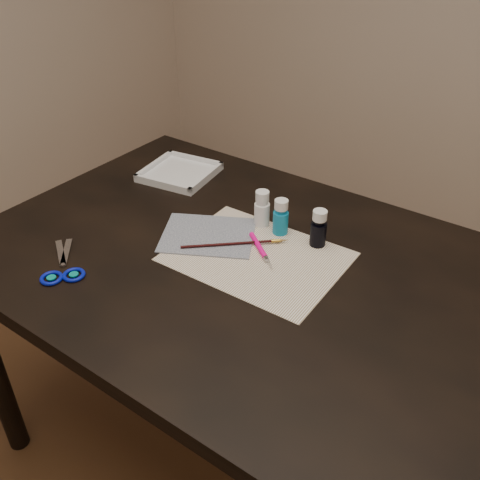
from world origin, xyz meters
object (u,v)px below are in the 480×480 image
Objects in this scene: paint_bottle_navy at (319,228)px; palette_tray at (180,172)px; paint_bottle_white at (262,208)px; paint_bottle_cyan at (281,217)px; paper at (257,257)px; canvas at (208,235)px; scissors at (60,261)px.

palette_tray is at bearing 170.48° from paint_bottle_navy.
paint_bottle_cyan is at bearing -5.88° from paint_bottle_white.
palette_tray reaches higher than paper.
paint_bottle_navy is at bearing 0.52° from paint_bottle_white.
paper is at bearing -26.69° from palette_tray.
paint_bottle_cyan reaches higher than canvas.
canvas is at bearing -152.56° from paint_bottle_navy.
paint_bottle_white is at bearing 174.12° from paint_bottle_cyan.
paint_bottle_white reaches higher than palette_tray.
paper is at bearing -108.27° from scissors.
canvas is at bearing 179.01° from paper.
canvas is at bearing -92.78° from scissors.
canvas is 2.40× the size of paint_bottle_cyan.
paint_bottle_navy is (0.09, 0.13, 0.05)m from paper.
paint_bottle_navy is at bearing 54.48° from paper.
paper is 1.75× the size of canvas.
paper is 4.10× the size of paint_bottle_white.
paper is at bearing -125.52° from paint_bottle_navy.
paper is 1.99× the size of scissors.
palette_tray reaches higher than scissors.
palette_tray is (-0.07, 0.51, 0.01)m from scissors.
canvas is at bearing -37.43° from palette_tray.
paint_bottle_white reaches higher than canvas.
scissors is (-0.35, -0.41, -0.04)m from paint_bottle_cyan.
paint_bottle_white is 0.37m from palette_tray.
palette_tray is (-0.42, 0.10, -0.04)m from paint_bottle_cyan.
canvas is 2.35× the size of paint_bottle_white.
paint_bottle_white is at bearing 119.33° from paper.
paint_bottle_white is 1.02× the size of paint_bottle_cyan.
paint_bottle_white is (0.08, 0.13, 0.05)m from canvas.
paint_bottle_navy reaches higher than paper.
paint_bottle_cyan is 0.10m from paint_bottle_navy.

